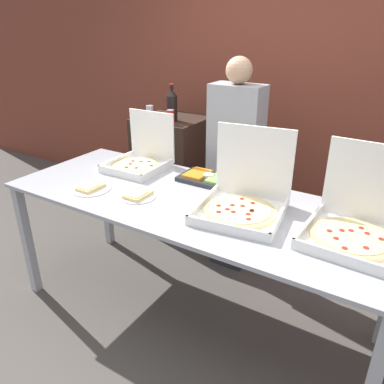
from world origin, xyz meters
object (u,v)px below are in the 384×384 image
object	(u,v)px
pizza_box_far_right	(244,198)
soda_bottle	(172,105)
paper_plate_front_right	(91,188)
pizza_box_near_left	(140,158)
paper_plate_front_left	(138,195)
person_guest_cap	(234,166)
veggie_tray	(209,178)
pizza_box_far_left	(357,224)
soda_can_colored	(171,117)
soda_can_silver	(150,112)

from	to	relation	value
pizza_box_far_right	soda_bottle	distance (m)	1.50
paper_plate_front_right	soda_bottle	distance (m)	1.23
pizza_box_near_left	paper_plate_front_right	xyz separation A→B (m)	(-0.02, -0.50, -0.06)
paper_plate_front_left	person_guest_cap	size ratio (longest dim) A/B	0.13
paper_plate_front_right	veggie_tray	bearing A→B (deg)	41.68
paper_plate_front_right	person_guest_cap	size ratio (longest dim) A/B	0.15
pizza_box_far_left	paper_plate_front_right	xyz separation A→B (m)	(-1.61, -0.27, -0.07)
pizza_box_near_left	veggie_tray	world-z (taller)	pizza_box_near_left
pizza_box_far_right	pizza_box_near_left	distance (m)	1.01
paper_plate_front_left	soda_can_colored	distance (m)	1.12
pizza_box_far_right	pizza_box_near_left	size ratio (longest dim) A/B	1.27
soda_bottle	soda_can_colored	bearing A→B (deg)	-61.87
pizza_box_far_left	soda_can_silver	distance (m)	2.15
paper_plate_front_left	soda_can_colored	size ratio (longest dim) A/B	1.81
veggie_tray	pizza_box_near_left	bearing A→B (deg)	-177.03
paper_plate_front_right	veggie_tray	xyz separation A→B (m)	(0.60, 0.53, 0.01)
veggie_tray	soda_can_colored	bearing A→B (deg)	142.16
veggie_tray	soda_can_silver	xyz separation A→B (m)	(-0.96, 0.59, 0.24)
pizza_box_far_right	soda_can_silver	world-z (taller)	pizza_box_far_right
pizza_box_near_left	veggie_tray	xyz separation A→B (m)	(0.58, 0.03, -0.05)
paper_plate_front_right	soda_can_silver	distance (m)	1.21
pizza_box_near_left	pizza_box_far_left	world-z (taller)	pizza_box_far_left
soda_can_silver	soda_can_colored	distance (m)	0.28
soda_bottle	person_guest_cap	size ratio (longest dim) A/B	0.19
paper_plate_front_left	person_guest_cap	bearing A→B (deg)	74.19
soda_bottle	pizza_box_far_right	bearing A→B (deg)	-39.39
person_guest_cap	pizza_box_near_left	bearing A→B (deg)	38.12
person_guest_cap	paper_plate_front_right	bearing A→B (deg)	58.09
pizza_box_far_left	person_guest_cap	bearing A→B (deg)	148.64
pizza_box_far_left	veggie_tray	size ratio (longest dim) A/B	1.22
pizza_box_far_right	pizza_box_near_left	bearing A→B (deg)	157.49
pizza_box_near_left	pizza_box_far_left	bearing A→B (deg)	-9.76
pizza_box_far_right	paper_plate_front_left	xyz separation A→B (m)	(-0.65, -0.17, -0.07)
soda_can_colored	person_guest_cap	distance (m)	0.75
soda_can_silver	person_guest_cap	bearing A→B (deg)	-10.19
paper_plate_front_right	soda_bottle	size ratio (longest dim) A/B	0.79
pizza_box_far_left	pizza_box_near_left	bearing A→B (deg)	174.36
person_guest_cap	pizza_box_far_right	bearing A→B (deg)	119.17
pizza_box_far_right	paper_plate_front_left	size ratio (longest dim) A/B	2.43
veggie_tray	soda_can_silver	size ratio (longest dim) A/B	3.30
soda_bottle	soda_can_silver	distance (m)	0.23
pizza_box_far_right	person_guest_cap	distance (m)	0.82
pizza_box_far_left	soda_can_colored	bearing A→B (deg)	157.53
pizza_box_far_right	paper_plate_front_right	bearing A→B (deg)	-173.79
veggie_tray	person_guest_cap	distance (m)	0.42
pizza_box_far_left	soda_can_colored	world-z (taller)	pizza_box_far_left
pizza_box_near_left	pizza_box_far_left	distance (m)	1.61
paper_plate_front_left	pizza_box_far_left	bearing A→B (deg)	9.04
soda_bottle	soda_can_silver	xyz separation A→B (m)	(-0.21, -0.05, -0.08)
pizza_box_far_left	paper_plate_front_left	distance (m)	1.28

